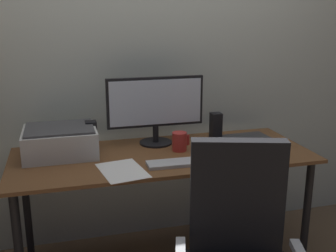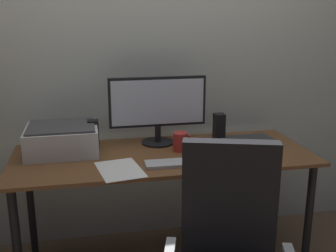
# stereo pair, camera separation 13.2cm
# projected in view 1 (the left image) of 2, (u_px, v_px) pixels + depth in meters

# --- Properties ---
(back_wall) EXTENTS (6.40, 0.10, 2.60)m
(back_wall) POSITION_uv_depth(u_px,v_px,m) (143.00, 47.00, 2.65)
(back_wall) COLOR beige
(back_wall) RESTS_ON ground
(desk) EXTENTS (1.70, 0.67, 0.74)m
(desk) POSITION_uv_depth(u_px,v_px,m) (163.00, 167.00, 2.35)
(desk) COLOR brown
(desk) RESTS_ON ground
(monitor) EXTENTS (0.59, 0.20, 0.41)m
(monitor) POSITION_uv_depth(u_px,v_px,m) (156.00, 106.00, 2.44)
(monitor) COLOR black
(monitor) RESTS_ON desk
(keyboard) EXTENTS (0.29, 0.12, 0.02)m
(keyboard) POSITION_uv_depth(u_px,v_px,m) (174.00, 163.00, 2.15)
(keyboard) COLOR #B7BABC
(keyboard) RESTS_ON desk
(mouse) EXTENTS (0.08, 0.11, 0.03)m
(mouse) POSITION_uv_depth(u_px,v_px,m) (213.00, 159.00, 2.19)
(mouse) COLOR black
(mouse) RESTS_ON desk
(coffee_mug) EXTENTS (0.10, 0.09, 0.11)m
(coffee_mug) POSITION_uv_depth(u_px,v_px,m) (180.00, 141.00, 2.37)
(coffee_mug) COLOR #B72D28
(coffee_mug) RESTS_ON desk
(laptop) EXTENTS (0.33, 0.25, 0.02)m
(laptop) POSITION_uv_depth(u_px,v_px,m) (246.00, 140.00, 2.54)
(laptop) COLOR #2D2D30
(laptop) RESTS_ON desk
(speaker_left) EXTENTS (0.06, 0.07, 0.17)m
(speaker_left) POSITION_uv_depth(u_px,v_px,m) (91.00, 135.00, 2.38)
(speaker_left) COLOR black
(speaker_left) RESTS_ON desk
(speaker_right) EXTENTS (0.06, 0.07, 0.17)m
(speaker_right) POSITION_uv_depth(u_px,v_px,m) (216.00, 126.00, 2.58)
(speaker_right) COLOR black
(speaker_right) RESTS_ON desk
(printer) EXTENTS (0.40, 0.34, 0.16)m
(printer) POSITION_uv_depth(u_px,v_px,m) (60.00, 141.00, 2.29)
(printer) COLOR silver
(printer) RESTS_ON desk
(paper_sheet) EXTENTS (0.26, 0.33, 0.00)m
(paper_sheet) POSITION_uv_depth(u_px,v_px,m) (122.00, 171.00, 2.07)
(paper_sheet) COLOR white
(paper_sheet) RESTS_ON desk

